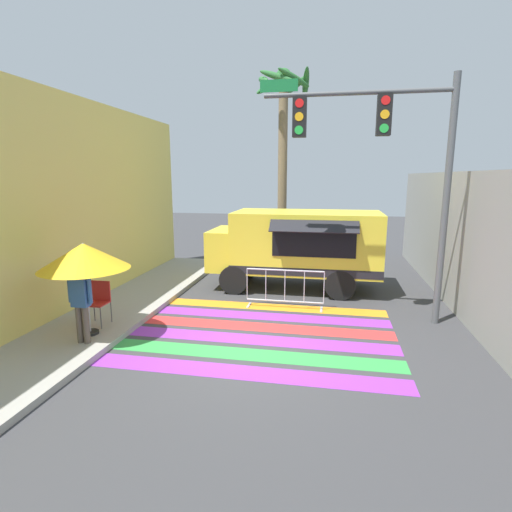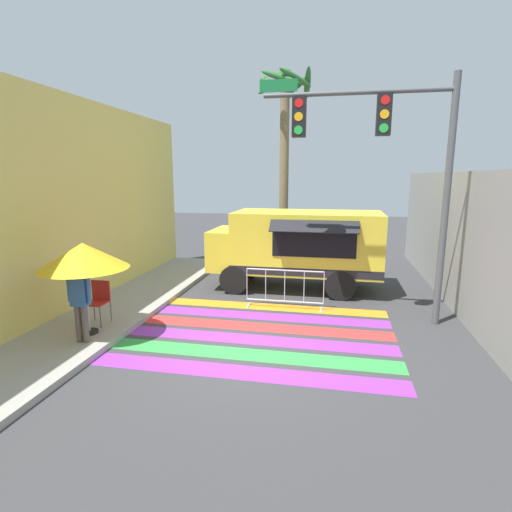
% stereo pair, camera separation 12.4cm
% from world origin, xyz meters
% --- Properties ---
extents(ground_plane, '(60.00, 60.00, 0.00)m').
position_xyz_m(ground_plane, '(0.00, 0.00, 0.00)').
color(ground_plane, '#38383A').
extents(sidewalk_left, '(4.40, 16.00, 0.14)m').
position_xyz_m(sidewalk_left, '(-4.93, 0.00, 0.07)').
color(sidewalk_left, '#99968E').
rests_on(sidewalk_left, ground_plane).
extents(building_left_facade, '(0.25, 16.00, 5.56)m').
position_xyz_m(building_left_facade, '(-4.96, 0.00, 2.78)').
color(building_left_facade, '#E5D166').
rests_on(building_left_facade, ground_plane).
extents(concrete_wall_right, '(0.20, 16.00, 3.65)m').
position_xyz_m(concrete_wall_right, '(5.02, 3.00, 1.83)').
color(concrete_wall_right, gray).
rests_on(concrete_wall_right, ground_plane).
extents(crosswalk_painted, '(6.40, 4.36, 0.01)m').
position_xyz_m(crosswalk_painted, '(0.00, 0.75, 0.00)').
color(crosswalk_painted, purple).
rests_on(crosswalk_painted, ground_plane).
extents(food_truck, '(5.29, 2.63, 2.46)m').
position_xyz_m(food_truck, '(0.53, 4.70, 1.45)').
color(food_truck, yellow).
rests_on(food_truck, ground_plane).
extents(traffic_signal_pole, '(4.45, 0.29, 5.77)m').
position_xyz_m(traffic_signal_pole, '(2.81, 2.19, 4.18)').
color(traffic_signal_pole, '#515456').
rests_on(traffic_signal_pole, ground_plane).
extents(patio_umbrella, '(1.88, 1.88, 2.02)m').
position_xyz_m(patio_umbrella, '(-3.44, -0.29, 1.87)').
color(patio_umbrella, black).
rests_on(patio_umbrella, sidewalk_left).
extents(folding_chair, '(0.46, 0.46, 1.00)m').
position_xyz_m(folding_chair, '(-3.58, 0.35, 0.74)').
color(folding_chair, '#4C4C51').
rests_on(folding_chair, sidewalk_left).
extents(vendor_person, '(0.53, 0.22, 1.68)m').
position_xyz_m(vendor_person, '(-3.29, -0.74, 1.09)').
color(vendor_person, brown).
rests_on(vendor_person, sidewalk_left).
extents(barricade_front, '(2.11, 0.44, 1.08)m').
position_xyz_m(barricade_front, '(0.50, 2.66, 0.53)').
color(barricade_front, '#B7BABF').
rests_on(barricade_front, ground_plane).
extents(palm_tree, '(2.23, 2.21, 7.58)m').
position_xyz_m(palm_tree, '(-0.30, 8.46, 5.25)').
color(palm_tree, '#7A664C').
rests_on(palm_tree, ground_plane).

